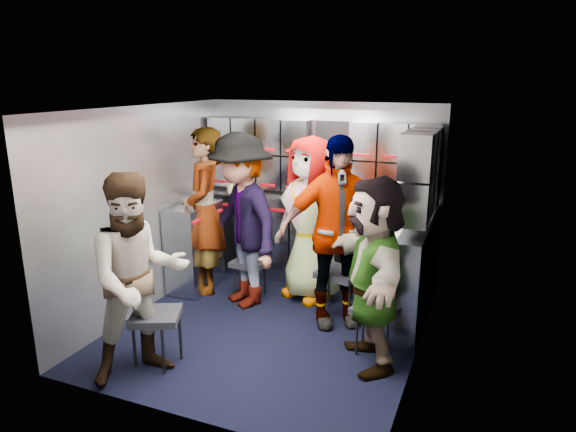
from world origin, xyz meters
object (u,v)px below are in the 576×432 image
at_px(jump_seat_near_right, 376,312).
at_px(attendant_arc_b, 241,221).
at_px(attendant_standing, 205,212).
at_px(attendant_arc_d, 335,232).
at_px(jump_seat_center, 315,258).
at_px(attendant_arc_e, 373,273).
at_px(jump_seat_mid_left, 250,265).
at_px(attendant_arc_c, 310,219).
at_px(jump_seat_near_left, 156,319).
at_px(attendant_arc_a, 138,278).
at_px(jump_seat_mid_right, 339,275).

xyz_separation_m(jump_seat_near_right, attendant_arc_b, (-1.55, 0.48, 0.54)).
height_order(attendant_standing, attendant_arc_d, attendant_arc_d).
xyz_separation_m(jump_seat_center, attendant_arc_e, (0.95, -1.27, 0.42)).
bearing_deg(jump_seat_mid_left, attendant_arc_c, 22.35).
bearing_deg(attendant_arc_d, jump_seat_center, 91.33).
bearing_deg(attendant_arc_d, jump_seat_near_left, -162.90).
height_order(jump_seat_near_left, jump_seat_mid_left, jump_seat_near_left).
bearing_deg(attendant_arc_b, attendant_arc_c, 68.82).
relative_size(jump_seat_near_left, jump_seat_near_right, 1.17).
height_order(attendant_arc_a, attendant_arc_c, attendant_arc_c).
relative_size(attendant_standing, attendant_arc_e, 1.14).
bearing_deg(attendant_arc_c, jump_seat_mid_right, -10.59).
relative_size(jump_seat_near_left, jump_seat_center, 1.16).
distance_m(jump_seat_mid_right, attendant_arc_e, 1.02).
xyz_separation_m(jump_seat_near_left, attendant_arc_b, (0.11, 1.36, 0.51)).
relative_size(jump_seat_mid_right, attendant_arc_b, 0.26).
height_order(jump_seat_mid_right, attendant_arc_e, attendant_arc_e).
relative_size(jump_seat_center, attendant_arc_c, 0.25).
bearing_deg(jump_seat_center, attendant_arc_a, -108.49).
height_order(jump_seat_mid_right, attendant_arc_a, attendant_arc_a).
bearing_deg(attendant_arc_a, jump_seat_mid_right, 2.64).
bearing_deg(attendant_arc_a, attendant_arc_d, -0.48).
xyz_separation_m(jump_seat_near_right, attendant_standing, (-2.10, 0.65, 0.54)).
height_order(jump_seat_near_left, attendant_arc_c, attendant_arc_c).
distance_m(jump_seat_mid_left, attendant_arc_a, 1.79).
bearing_deg(jump_seat_near_left, attendant_arc_b, 85.32).
xyz_separation_m(attendant_arc_d, attendant_arc_e, (0.52, -0.60, -0.12)).
bearing_deg(jump_seat_mid_right, attendant_arc_a, -124.60).
distance_m(attendant_arc_b, attendant_arc_d, 1.04).
xyz_separation_m(jump_seat_mid_right, attendant_arc_b, (-1.04, -0.13, 0.50)).
bearing_deg(jump_seat_near_right, attendant_arc_a, -147.48).
relative_size(attendant_arc_a, attendant_arc_d, 0.90).
bearing_deg(jump_seat_mid_left, attendant_arc_d, -12.75).
height_order(attendant_standing, attendant_arc_e, attendant_standing).
bearing_deg(attendant_standing, attendant_arc_a, -16.35).
bearing_deg(jump_seat_mid_left, attendant_arc_e, -28.39).
relative_size(jump_seat_mid_left, jump_seat_center, 0.95).
relative_size(jump_seat_near_left, attendant_arc_a, 0.30).
relative_size(jump_seat_center, attendant_standing, 0.24).
xyz_separation_m(attendant_standing, attendant_arc_e, (2.10, -0.83, -0.11)).
relative_size(jump_seat_center, jump_seat_mid_right, 0.92).
height_order(attendant_arc_d, attendant_arc_e, attendant_arc_d).
xyz_separation_m(attendant_arc_a, attendant_arc_e, (1.66, 0.88, -0.03)).
distance_m(attendant_arc_a, attendant_arc_d, 1.88).
bearing_deg(attendant_arc_c, attendant_standing, -142.74).
relative_size(jump_seat_mid_left, attendant_arc_c, 0.24).
bearing_deg(jump_seat_mid_left, attendant_arc_b, -90.00).
xyz_separation_m(jump_seat_center, jump_seat_mid_right, (0.43, -0.48, 0.03)).
bearing_deg(attendant_standing, jump_seat_mid_left, 60.05).
height_order(jump_seat_center, attendant_arc_a, attendant_arc_a).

